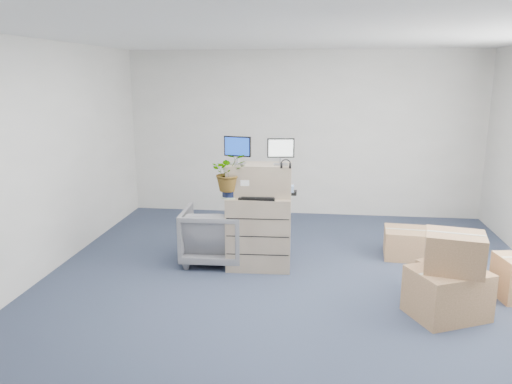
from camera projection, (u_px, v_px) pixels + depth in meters
The scene contains 16 objects.
ground at pixel (291, 299), 5.44m from camera, with size 7.00×7.00×0.00m, color #253043.
wall_back at pixel (303, 134), 8.51m from camera, with size 6.00×0.02×2.80m, color beige.
filing_cabinet_lower at pixel (259, 232), 6.26m from camera, with size 0.79×0.48×0.93m, color gray.
filing_cabinet_upper at pixel (259, 180), 6.15m from camera, with size 0.79×0.40×0.40m, color gray.
monitor_left at pixel (237, 149), 6.06m from camera, with size 0.34×0.17×0.34m.
monitor_right at pixel (281, 150), 6.01m from camera, with size 0.33×0.15×0.32m.
headphones at pixel (286, 164), 5.90m from camera, with size 0.13×0.13×0.01m, color black.
keyboard at pixel (257, 198), 6.02m from camera, with size 0.44×0.18×0.02m, color black.
mouse at pixel (284, 198), 6.03m from camera, with size 0.09×0.06×0.03m, color silver.
water_bottle at pixel (264, 187), 6.20m from camera, with size 0.06×0.06×0.20m, color gray.
phone_dock at pixel (256, 193), 6.18m from camera, with size 0.05×0.04×0.11m.
external_drive at pixel (290, 193), 6.24m from camera, with size 0.17×0.12×0.05m, color black.
tissue_box at pixel (285, 189), 6.17m from camera, with size 0.21×0.10×0.08m, color #3B6FCB.
potted_plant at pixel (229, 177), 6.03m from camera, with size 0.55×0.58×0.45m.
office_chair at pixel (213, 232), 6.47m from camera, with size 0.77×0.72×0.79m, color slate.
cardboard_boxes at pixel (456, 269), 5.46m from camera, with size 1.79×2.37×0.88m.
Camera 1 is at (0.23, -5.03, 2.39)m, focal length 35.00 mm.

